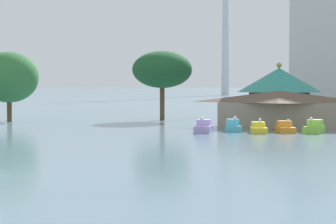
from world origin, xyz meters
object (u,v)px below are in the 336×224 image
pedal_boat_orange (285,128)px  green_roof_pavilion (279,91)px  pedal_boat_yellow (258,128)px  boathouse (280,108)px  pedal_boat_cyan (233,127)px  shoreline_tree_mid (162,70)px  shoreline_tree_tall_left (9,77)px  pedal_boat_lime (314,128)px  pedal_boat_lavender (204,127)px

pedal_boat_orange → green_roof_pavilion: green_roof_pavilion is taller
pedal_boat_yellow → boathouse: bearing=157.1°
pedal_boat_cyan → pedal_boat_yellow: 3.01m
boathouse → shoreline_tree_mid: 20.47m
shoreline_tree_tall_left → boathouse: bearing=-4.6°
pedal_boat_orange → shoreline_tree_mid: 25.85m
shoreline_tree_tall_left → pedal_boat_lime: bearing=-14.4°
pedal_boat_lavender → shoreline_tree_mid: shoreline_tree_mid is taller
pedal_boat_cyan → pedal_boat_lavender: bearing=-71.0°
pedal_boat_lavender → pedal_boat_yellow: (5.54, 0.88, -0.09)m
boathouse → shoreline_tree_mid: bearing=147.0°
shoreline_tree_mid → pedal_boat_orange: bearing=-45.3°
green_roof_pavilion → shoreline_tree_mid: (-16.04, 1.66, 2.86)m
pedal_boat_lavender → green_roof_pavilion: (6.56, 18.20, 3.60)m
boathouse → green_roof_pavilion: 9.42m
pedal_boat_cyan → shoreline_tree_mid: (-12.26, 17.78, 6.47)m
pedal_boat_orange → pedal_boat_lavender: bearing=-94.1°
pedal_boat_orange → green_roof_pavilion: size_ratio=0.29×
pedal_boat_cyan → shoreline_tree_tall_left: (-31.28, 9.83, 5.39)m
pedal_boat_lavender → pedal_boat_cyan: 3.46m
pedal_boat_lavender → pedal_boat_lime: size_ratio=1.03×
pedal_boat_yellow → pedal_boat_cyan: bearing=-124.6°
pedal_boat_lavender → shoreline_tree_mid: size_ratio=0.30×
pedal_boat_lime → shoreline_tree_tall_left: shoreline_tree_tall_left is taller
pedal_boat_lime → pedal_boat_lavender: bearing=-62.9°
pedal_boat_lime → shoreline_tree_mid: size_ratio=0.29×
boathouse → green_roof_pavilion: green_roof_pavilion is taller
pedal_boat_cyan → shoreline_tree_tall_left: bearing=-125.2°
boathouse → shoreline_tree_mid: (-16.69, 10.86, 4.77)m
pedal_boat_orange → shoreline_tree_tall_left: (-36.64, 9.81, 5.44)m
pedal_boat_orange → shoreline_tree_tall_left: bearing=-123.5°
pedal_boat_lavender → pedal_boat_cyan: pedal_boat_lavender is taller
pedal_boat_orange → shoreline_tree_tall_left: 38.31m
pedal_boat_lime → shoreline_tree_tall_left: bearing=-86.1°
pedal_boat_cyan → green_roof_pavilion: (3.78, 16.13, 3.61)m
pedal_boat_yellow → boathouse: boathouse is taller
boathouse → shoreline_tree_tall_left: size_ratio=1.57×
boathouse → shoreline_tree_mid: shoreline_tree_mid is taller
pedal_boat_orange → pedal_boat_lime: bearing=64.6°
pedal_boat_cyan → shoreline_tree_mid: 22.55m
green_roof_pavilion → pedal_boat_lavender: bearing=-109.8°
pedal_boat_yellow → boathouse: (1.66, 8.12, 1.78)m
pedal_boat_lime → shoreline_tree_mid: 28.16m
pedal_boat_yellow → pedal_boat_orange: (2.59, 1.21, 0.03)m
pedal_boat_lime → pedal_boat_orange: bearing=-78.6°
pedal_boat_lavender → shoreline_tree_tall_left: bearing=-113.9°
pedal_boat_lavender → pedal_boat_orange: size_ratio=0.91×
pedal_boat_orange → boathouse: boathouse is taller
boathouse → shoreline_tree_tall_left: bearing=175.4°
pedal_boat_orange → shoreline_tree_mid: size_ratio=0.33×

